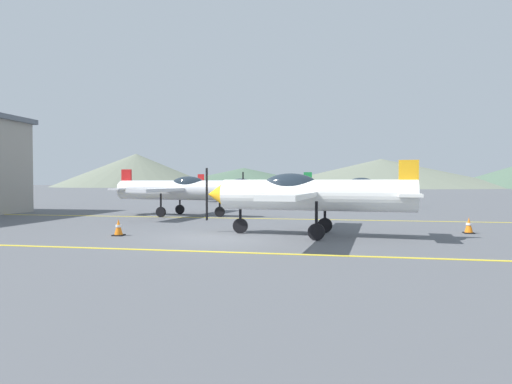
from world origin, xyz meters
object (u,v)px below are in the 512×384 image
Objects in this scene: airplane_back at (235,186)px; traffic_cone_side at (469,226)px; airplane_mid at (179,189)px; airplane_far at (353,187)px; airplane_near at (307,194)px; traffic_cone_front at (119,227)px; car_sedan at (364,191)px.

airplane_back is 25.61m from traffic_cone_side.
airplane_mid is 1.00× the size of airplane_far.
airplane_near and airplane_far have the same top height.
airplane_near reaches higher than traffic_cone_side.
traffic_cone_front is (-8.87, -18.35, -1.18)m from airplane_far.
airplane_back reaches higher than car_sedan.
airplane_mid is at bearing 96.93° from traffic_cone_front.
traffic_cone_front is (1.56, -24.42, -1.18)m from airplane_back.
car_sedan is 7.48× the size of traffic_cone_front.
airplane_near is 1.98× the size of car_sedan.
airplane_far reaches higher than traffic_cone_side.
airplane_mid is 14.80× the size of traffic_cone_front.
airplane_far is at bearing 102.57° from traffic_cone_side.
traffic_cone_front is at bearing -83.07° from airplane_mid.
traffic_cone_side is (13.87, -21.49, -1.18)m from airplane_back.
car_sedan is at bearing 83.18° from airplane_far.
traffic_cone_side is (3.44, -15.43, -1.18)m from airplane_far.
traffic_cone_front is at bearing -86.34° from airplane_back.
traffic_cone_side is at bearing -57.16° from airplane_back.
airplane_mid is 14.55m from traffic_cone_side.
traffic_cone_front is (-6.51, -1.17, -1.18)m from airplane_near.
traffic_cone_front is at bearing -166.65° from traffic_cone_side.
airplane_near and airplane_back have the same top height.
airplane_near and airplane_mid have the same top height.
airplane_near reaches higher than car_sedan.
traffic_cone_front is (1.04, -8.57, -1.18)m from airplane_mid.
airplane_far is 16.71m from car_sedan.
airplane_far is 14.79× the size of traffic_cone_side.
airplane_near is 17.35m from airplane_far.
traffic_cone_side is at bearing 13.35° from traffic_cone_front.
airplane_back is 16.29m from car_sedan.
car_sedan is at bearing 72.74° from traffic_cone_front.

